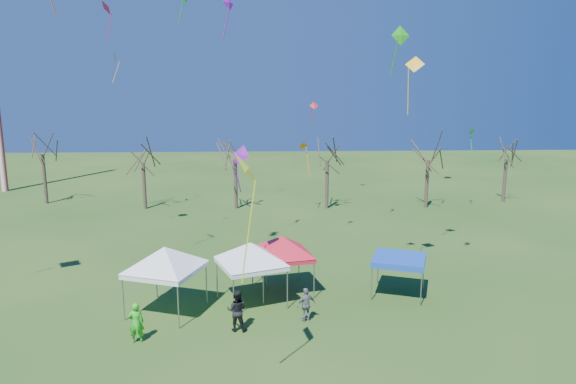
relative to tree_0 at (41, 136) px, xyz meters
name	(u,v)px	position (x,y,z in m)	size (l,w,h in m)	color
ground	(259,325)	(20.85, -27.38, -6.49)	(140.00, 140.00, 0.00)	#244717
tree_0	(41,136)	(0.00, 0.00, 0.00)	(3.83, 3.83, 8.44)	#3D2D21
tree_1	(142,146)	(10.08, -2.73, -0.70)	(3.42, 3.42, 7.54)	#3D2D21
tree_2	(235,141)	(18.48, -3.01, -0.20)	(3.71, 3.71, 8.18)	#3D2D21
tree_3	(328,143)	(26.88, -3.34, -0.41)	(3.59, 3.59, 7.91)	#3D2D21
tree_4	(429,143)	(36.20, -3.38, -0.43)	(3.58, 3.58, 7.89)	#3D2D21
tree_5	(508,144)	(44.57, -1.32, -0.76)	(3.39, 3.39, 7.46)	#3D2D21
tent_white_west	(165,251)	(16.32, -25.71, -3.37)	(4.13, 4.13, 3.86)	gray
tent_white_mid	(251,247)	(20.43, -24.79, -3.48)	(3.94, 3.94, 3.73)	gray
tent_red	(282,240)	(22.06, -23.34, -3.56)	(4.00, 4.00, 3.62)	gray
tent_blue	(399,260)	(28.24, -24.01, -4.56)	(3.40, 3.40, 2.09)	gray
person_green	(136,323)	(15.58, -28.76, -5.58)	(0.66, 0.43, 1.80)	green
person_grey	(306,305)	(23.06, -27.04, -5.66)	(0.96, 0.40, 1.65)	slate
person_dark	(237,310)	(19.86, -27.84, -5.52)	(0.94, 0.73, 1.92)	black
kite_19	(314,106)	(25.17, -7.77, 3.00)	(0.74, 0.55, 1.83)	red
kite_22	(303,147)	(24.57, -4.72, -0.59)	(1.09, 1.00, 2.97)	orange
kite_27	(401,36)	(27.57, -25.01, 6.72)	(0.96, 0.61, 2.33)	green
kite_13	(115,58)	(9.34, -6.88, 6.77)	(0.69, 0.98, 2.46)	#FF990D
kite_5	(248,170)	(20.64, -33.22, 1.70)	(0.94, 1.40, 4.40)	#C3DA16
kite_2	(107,8)	(9.05, -7.34, 10.55)	(1.24, 1.38, 2.97)	red
kite_12	(471,132)	(39.45, -4.96, 0.62)	(0.90, 0.87, 2.63)	green
kite_17	(415,65)	(29.01, -22.51, 5.53)	(1.17, 0.95, 3.08)	yellow
kite_24	(229,3)	(19.11, -17.50, 9.31)	(0.82, 0.95, 2.54)	purple
kite_1	(240,156)	(20.05, -26.13, 1.30)	(1.07, 1.01, 2.28)	#7A16A0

